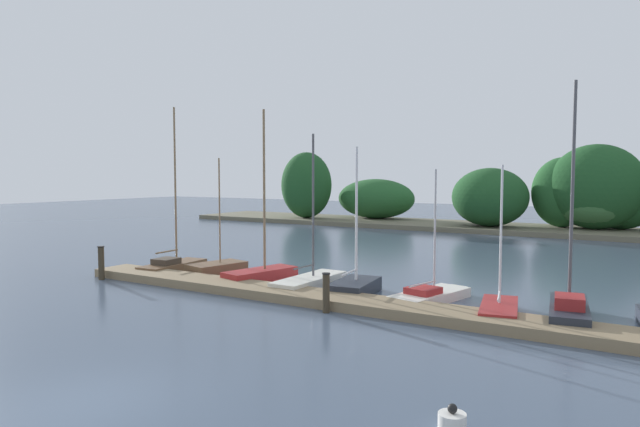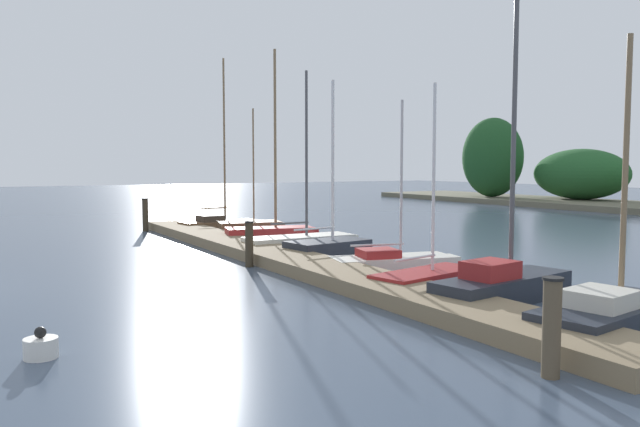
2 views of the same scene
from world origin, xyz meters
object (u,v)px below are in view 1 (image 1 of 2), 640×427
(sailboat_0, at_px, (174,264))
(sailboat_1, at_px, (219,268))
(sailboat_2, at_px, (263,273))
(mooring_piling_1, at_px, (326,293))
(sailboat_3, at_px, (312,281))
(sailboat_7, at_px, (569,308))
(mooring_piling_0, at_px, (101,263))
(channel_buoy_0, at_px, (452,421))
(sailboat_4, at_px, (355,286))
(sailboat_5, at_px, (431,294))
(sailboat_6, at_px, (499,308))

(sailboat_0, relative_size, sailboat_1, 1.45)
(sailboat_2, relative_size, mooring_piling_1, 5.50)
(sailboat_0, xyz_separation_m, sailboat_3, (7.80, 0.12, -0.05))
(sailboat_7, distance_m, mooring_piling_1, 7.80)
(mooring_piling_0, height_order, mooring_piling_1, mooring_piling_0)
(sailboat_1, height_order, sailboat_2, sailboat_2)
(channel_buoy_0, bearing_deg, sailboat_2, 140.54)
(sailboat_3, relative_size, sailboat_7, 0.83)
(sailboat_3, xyz_separation_m, mooring_piling_1, (2.66, -3.27, 0.38))
(mooring_piling_1, bearing_deg, sailboat_7, 22.84)
(sailboat_4, height_order, mooring_piling_1, sailboat_4)
(sailboat_3, xyz_separation_m, sailboat_7, (9.84, -0.25, 0.13))
(sailboat_2, relative_size, sailboat_4, 1.30)
(sailboat_2, xyz_separation_m, mooring_piling_0, (-6.45, -3.35, 0.37))
(sailboat_0, height_order, mooring_piling_1, sailboat_0)
(sailboat_3, distance_m, mooring_piling_0, 9.58)
(sailboat_4, relative_size, mooring_piling_1, 4.23)
(sailboat_0, distance_m, sailboat_4, 9.91)
(sailboat_7, relative_size, channel_buoy_0, 14.66)
(sailboat_5, bearing_deg, mooring_piling_1, 159.11)
(sailboat_7, xyz_separation_m, mooring_piling_0, (-18.80, -3.11, 0.32))
(sailboat_5, relative_size, sailboat_6, 0.98)
(sailboat_4, bearing_deg, sailboat_6, -102.99)
(sailboat_7, relative_size, mooring_piling_0, 5.07)
(sailboat_4, relative_size, channel_buoy_0, 11.07)
(sailboat_6, height_order, channel_buoy_0, sailboat_6)
(sailboat_6, bearing_deg, sailboat_5, 58.66)
(sailboat_3, bearing_deg, sailboat_1, 86.77)
(sailboat_4, xyz_separation_m, sailboat_5, (2.96, 0.42, -0.10))
(sailboat_6, distance_m, mooring_piling_1, 5.76)
(sailboat_2, distance_m, sailboat_5, 7.59)
(sailboat_5, bearing_deg, sailboat_0, 105.03)
(channel_buoy_0, bearing_deg, mooring_piling_1, 135.72)
(sailboat_4, height_order, channel_buoy_0, sailboat_4)
(sailboat_4, bearing_deg, sailboat_0, 82.28)
(sailboat_5, bearing_deg, channel_buoy_0, -144.25)
(sailboat_7, bearing_deg, sailboat_5, 74.86)
(sailboat_5, distance_m, mooring_piling_1, 4.32)
(sailboat_3, height_order, channel_buoy_0, sailboat_3)
(sailboat_0, xyz_separation_m, sailboat_7, (17.64, -0.13, 0.09))
(sailboat_5, bearing_deg, sailboat_4, 111.28)
(sailboat_2, height_order, sailboat_6, sailboat_2)
(sailboat_4, xyz_separation_m, mooring_piling_1, (0.55, -3.14, 0.34))
(sailboat_3, relative_size, sailboat_6, 1.27)
(mooring_piling_0, bearing_deg, sailboat_6, 9.14)
(sailboat_3, xyz_separation_m, sailboat_6, (7.77, -0.66, -0.05))
(sailboat_6, height_order, mooring_piling_0, sailboat_6)
(mooring_piling_1, bearing_deg, sailboat_3, 129.10)
(sailboat_0, bearing_deg, mooring_piling_0, 155.61)
(sailboat_7, xyz_separation_m, channel_buoy_0, (-0.66, -9.39, -0.26))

